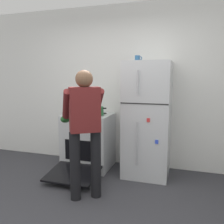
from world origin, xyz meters
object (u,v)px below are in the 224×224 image
red_pot (96,111)px  pepper_mill (77,107)px  refrigerator (147,119)px  coffee_mug (138,59)px  person_cook (84,123)px  stove_range (88,142)px

red_pot → pepper_mill: bearing=151.5°
refrigerator → red_pot: size_ratio=5.12×
coffee_mug → pepper_mill: 1.37m
person_cook → pepper_mill: (-0.66, 1.15, 0.04)m
red_pot → pepper_mill: 0.52m
stove_range → pepper_mill: pepper_mill is taller
refrigerator → pepper_mill: 1.30m
refrigerator → stove_range: size_ratio=1.44×
person_cook → coffee_mug: bearing=65.9°
red_pot → coffee_mug: 1.05m
pepper_mill → coffee_mug: bearing=-7.7°
person_cook → stove_range: bearing=110.9°
person_cook → red_pot: 0.92m
refrigerator → pepper_mill: size_ratio=10.59×
coffee_mug → pepper_mill: coffee_mug is taller
refrigerator → coffee_mug: 0.94m
person_cook → coffee_mug: coffee_mug is taller
stove_range → red_pot: size_ratio=3.56×
person_cook → red_pot: bearing=102.3°
coffee_mug → stove_range: bearing=-175.2°
refrigerator → coffee_mug: coffee_mug is taller
coffee_mug → pepper_mill: bearing=172.3°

